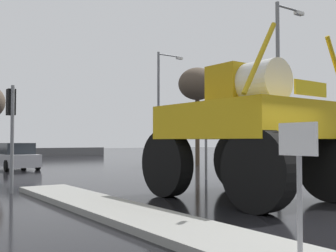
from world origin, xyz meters
TOP-DOWN VIEW (x-y plane):
  - ground_plane at (0.00, 18.00)m, footprint 120.00×120.00m
  - median_island at (-3.37, 3.31)m, footprint 1.51×11.27m
  - lane_arrow_sign at (-3.21, -1.26)m, footprint 0.07×0.60m
  - oversize_sprayer at (0.72, 3.54)m, footprint 4.28×5.56m
  - sedan_ahead at (-1.48, 19.79)m, footprint 1.94×4.13m
  - traffic_signal_near_left at (-4.43, 8.83)m, footprint 0.24×0.54m
  - traffic_signal_near_right at (3.53, 8.83)m, footprint 0.24×0.54m
  - streetlight_near_right at (7.16, 7.69)m, footprint 1.90×0.24m
  - streetlight_far_right at (8.68, 19.91)m, footprint 2.22×0.24m
  - bare_tree_right at (9.64, 16.85)m, footprint 2.59×2.59m

SIDE VIEW (x-z plane):
  - ground_plane at x=0.00m, z-range 0.00..0.00m
  - median_island at x=-3.37m, z-range 0.00..0.15m
  - sedan_ahead at x=-1.48m, z-range -0.05..1.47m
  - lane_arrow_sign at x=-3.21m, z-range 0.48..2.22m
  - oversize_sprayer at x=0.72m, z-range -0.24..4.22m
  - traffic_signal_near_right at x=3.53m, z-range 0.73..3.95m
  - traffic_signal_near_left at x=-4.43m, z-range 0.78..4.18m
  - streetlight_near_right at x=7.16m, z-range 0.45..8.50m
  - streetlight_far_right at x=8.68m, z-range 0.49..8.60m
  - bare_tree_right at x=9.64m, z-range 2.12..8.74m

